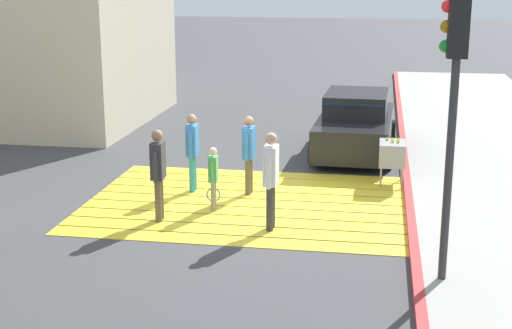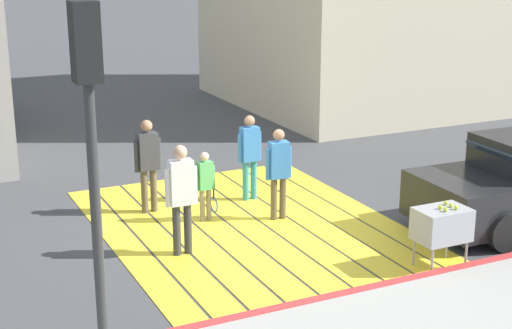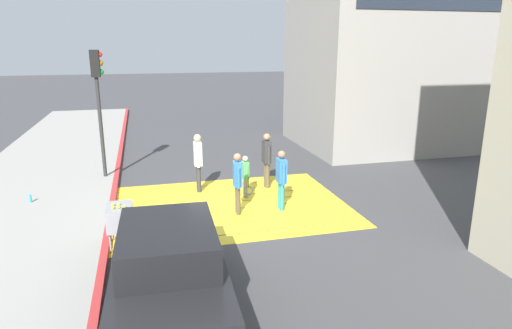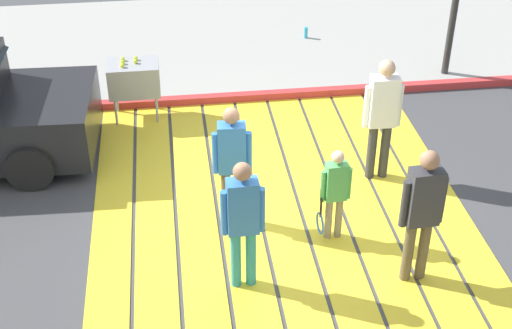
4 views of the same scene
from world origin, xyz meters
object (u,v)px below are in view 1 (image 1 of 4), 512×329
Objects in this scene: pedestrian_adult_side at (271,174)px; pedestrian_child_with_racket at (213,175)px; tennis_ball_cart at (392,153)px; pedestrian_adult_trailing at (249,149)px; car_parked_near_curb at (355,125)px; pedestrian_teen_behind at (192,147)px; traffic_light_corner at (453,84)px; pedestrian_adult_lead at (158,168)px.

pedestrian_adult_side is 1.60m from pedestrian_child_with_racket.
tennis_ball_cart is 3.22m from pedestrian_adult_trailing.
pedestrian_teen_behind reaches higher than car_parked_near_curb.
car_parked_near_curb is 1.03× the size of traffic_light_corner.
pedestrian_teen_behind reaches higher than pedestrian_adult_trailing.
car_parked_near_curb is 2.50× the size of pedestrian_adult_lead.
car_parked_near_curb is at bearing -71.86° from tennis_ball_cart.
pedestrian_teen_behind is (1.21, -0.01, 0.00)m from pedestrian_adult_trailing.
pedestrian_teen_behind is at bearing 50.69° from car_parked_near_curb.
pedestrian_adult_lead is 0.97× the size of pedestrian_adult_side.
pedestrian_adult_trailing is at bearing -69.96° from pedestrian_adult_side.
traffic_light_corner reaches higher than tennis_ball_cart.
traffic_light_corner is 3.32× the size of pedestrian_child_with_racket.
traffic_light_corner reaches higher than pedestrian_adult_lead.
pedestrian_child_with_racket is at bearing -35.99° from pedestrian_adult_side.
pedestrian_adult_side is at bearing 57.01° from tennis_ball_cart.
car_parked_near_curb reaches higher than tennis_ball_cart.
car_parked_near_curb is 2.61× the size of pedestrian_teen_behind.
pedestrian_adult_side is (-2.13, 0.15, 0.03)m from pedestrian_adult_lead.
pedestrian_adult_trailing is 1.00× the size of pedestrian_teen_behind.
pedestrian_child_with_racket is (-0.72, 1.20, -0.26)m from pedestrian_teen_behind.
tennis_ball_cart is at bearing -163.35° from pedestrian_teen_behind.
traffic_light_corner is at bearing 97.15° from tennis_ball_cart.
tennis_ball_cart is 0.56× the size of pedestrian_adult_side.
pedestrian_adult_side reaches higher than car_parked_near_curb.
pedestrian_teen_behind is at bearing -0.31° from pedestrian_adult_trailing.
traffic_light_corner reaches higher than pedestrian_adult_side.
pedestrian_adult_trailing is at bearing 22.96° from tennis_ball_cart.
pedestrian_adult_side is (-0.77, 2.11, 0.08)m from pedestrian_adult_trailing.
car_parked_near_curb is 4.50m from pedestrian_adult_trailing.
pedestrian_adult_trailing is at bearing 179.69° from pedestrian_teen_behind.
tennis_ball_cart is 0.58× the size of pedestrian_adult_lead.
tennis_ball_cart is at bearing -122.99° from pedestrian_adult_side.
pedestrian_adult_lead is at bearing -4.02° from pedestrian_adult_side.
traffic_light_corner is 5.59m from pedestrian_child_with_racket.
pedestrian_adult_side is (2.86, -2.04, -1.99)m from traffic_light_corner.
pedestrian_adult_lead is 1.98m from pedestrian_teen_behind.
pedestrian_adult_lead is 1.20m from pedestrian_child_with_racket.
tennis_ball_cart is 5.39m from pedestrian_adult_lead.
pedestrian_adult_lead is at bearing 85.64° from pedestrian_teen_behind.
pedestrian_adult_trailing is (-1.36, -1.96, -0.05)m from pedestrian_adult_lead.
traffic_light_corner is at bearing 144.33° from pedestrian_child_with_racket.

